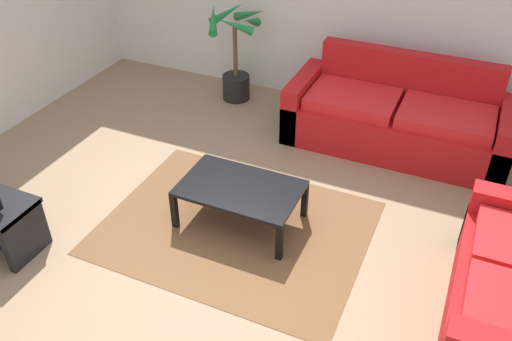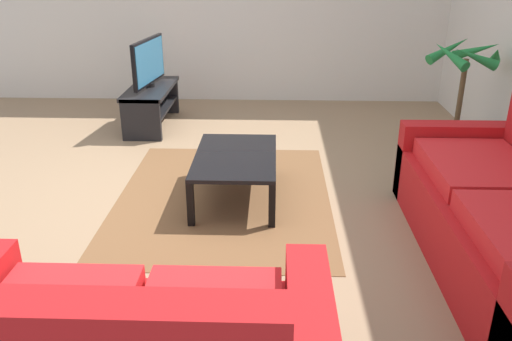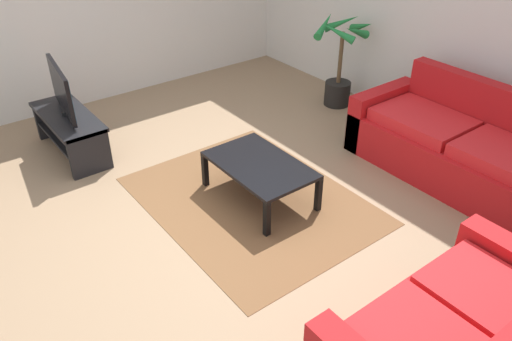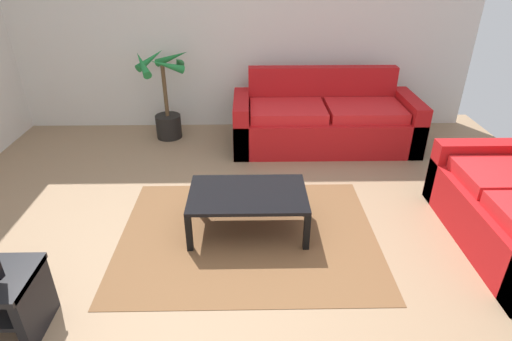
# 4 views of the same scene
# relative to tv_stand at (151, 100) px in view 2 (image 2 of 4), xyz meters

# --- Properties ---
(ground_plane) EXTENTS (6.60, 6.60, 0.00)m
(ground_plane) POSITION_rel_tv_stand_xyz_m (1.83, 0.57, -0.29)
(ground_plane) COLOR #937556
(tv_stand) EXTENTS (1.10, 0.45, 0.45)m
(tv_stand) POSITION_rel_tv_stand_xyz_m (0.00, 0.00, 0.00)
(tv_stand) COLOR black
(tv_stand) RESTS_ON ground
(tv) EXTENTS (0.86, 0.16, 0.52)m
(tv) POSITION_rel_tv_stand_xyz_m (0.00, 0.00, 0.43)
(tv) COLOR black
(tv) RESTS_ON tv_stand
(coffee_table) EXTENTS (1.00, 0.63, 0.37)m
(coffee_table) POSITION_rel_tv_stand_xyz_m (1.87, 1.08, 0.03)
(coffee_table) COLOR black
(coffee_table) RESTS_ON ground
(area_rug) EXTENTS (2.20, 1.70, 0.01)m
(area_rug) POSITION_rel_tv_stand_xyz_m (1.87, 0.98, -0.29)
(area_rug) COLOR brown
(area_rug) RESTS_ON ground
(potted_palm) EXTENTS (0.69, 0.70, 1.12)m
(potted_palm) POSITION_rel_tv_stand_xyz_m (0.83, 3.13, 0.20)
(potted_palm) COLOR black
(potted_palm) RESTS_ON ground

